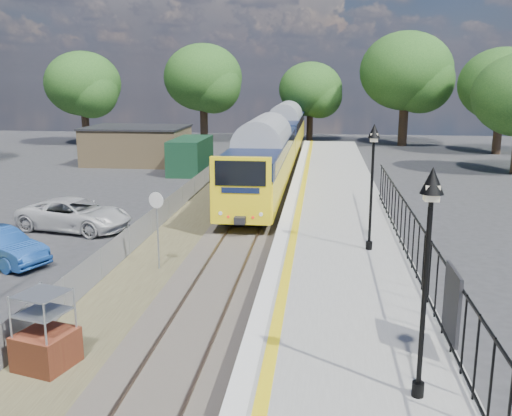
% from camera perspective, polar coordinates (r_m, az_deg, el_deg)
% --- Properties ---
extents(ground, '(120.00, 120.00, 0.00)m').
position_cam_1_polar(ground, '(16.50, -6.39, -12.57)').
color(ground, '#2D2D30').
rests_on(ground, ground).
extents(track_bed, '(5.90, 80.00, 0.29)m').
position_cam_1_polar(track_bed, '(25.46, -2.58, -3.04)').
color(track_bed, '#473F38').
rests_on(track_bed, ground).
extents(platform, '(5.00, 70.00, 0.90)m').
position_cam_1_polar(platform, '(23.46, 8.11, -3.65)').
color(platform, gray).
rests_on(platform, ground).
extents(platform_edge, '(0.90, 70.00, 0.01)m').
position_cam_1_polar(platform_edge, '(23.36, 3.08, -2.44)').
color(platform_edge, silver).
rests_on(platform_edge, platform).
extents(victorian_lamp_south, '(0.44, 0.44, 4.60)m').
position_cam_1_polar(victorian_lamp_south, '(11.04, 16.91, -2.20)').
color(victorian_lamp_south, black).
rests_on(victorian_lamp_south, platform).
extents(victorian_lamp_north, '(0.44, 0.44, 4.60)m').
position_cam_1_polar(victorian_lamp_north, '(20.76, 11.62, 4.94)').
color(victorian_lamp_north, black).
rests_on(victorian_lamp_north, platform).
extents(palisade_fence, '(0.12, 26.00, 2.00)m').
position_cam_1_polar(palisade_fence, '(17.79, 16.28, -4.75)').
color(palisade_fence, black).
rests_on(palisade_fence, platform).
extents(wire_fence, '(0.06, 52.00, 1.20)m').
position_cam_1_polar(wire_fence, '(28.34, -9.30, -0.50)').
color(wire_fence, '#999EA3').
rests_on(wire_fence, ground).
extents(outbuilding, '(10.80, 10.10, 3.12)m').
position_cam_1_polar(outbuilding, '(48.24, -10.84, 6.03)').
color(outbuilding, '#997F56').
rests_on(outbuilding, ground).
extents(tree_line, '(56.80, 43.80, 11.88)m').
position_cam_1_polar(tree_line, '(56.54, 4.62, 12.35)').
color(tree_line, '#332319').
rests_on(tree_line, ground).
extents(train, '(2.82, 40.83, 3.51)m').
position_cam_1_polar(train, '(45.01, 2.17, 6.82)').
color(train, yellow).
rests_on(train, ground).
extents(brick_plinth, '(1.53, 1.53, 2.01)m').
position_cam_1_polar(brick_plinth, '(15.25, -20.37, -11.55)').
color(brick_plinth, brown).
rests_on(brick_plinth, ground).
extents(speed_sign, '(0.59, 0.19, 3.00)m').
position_cam_1_polar(speed_sign, '(21.33, -9.87, -0.88)').
color(speed_sign, '#999EA3').
rests_on(speed_sign, ground).
extents(car_white, '(5.81, 3.54, 1.50)m').
position_cam_1_polar(car_white, '(28.32, -17.65, -0.63)').
color(car_white, silver).
rests_on(car_white, ground).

